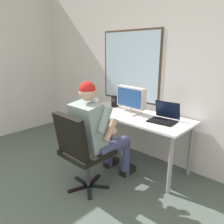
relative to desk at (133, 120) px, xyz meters
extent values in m
cube|color=silver|center=(0.05, 0.40, 0.76)|extent=(5.20, 0.06, 2.85)
cube|color=#4C3828|center=(-0.36, 0.36, 0.71)|extent=(1.09, 0.01, 1.08)
cube|color=silver|center=(-0.36, 0.36, 0.71)|extent=(1.03, 0.02, 1.02)
cylinder|color=gray|center=(-0.76, -0.27, -0.31)|extent=(0.05, 0.05, 0.72)
cylinder|color=gray|center=(0.76, -0.27, -0.31)|extent=(0.05, 0.05, 0.72)
cylinder|color=gray|center=(-0.76, 0.27, -0.31)|extent=(0.05, 0.05, 0.72)
cylinder|color=gray|center=(0.76, 0.27, -0.31)|extent=(0.05, 0.05, 0.72)
cube|color=white|center=(0.00, 0.00, 0.07)|extent=(1.64, 0.67, 0.03)
cube|color=black|center=(-0.15, -0.84, -0.66)|extent=(0.26, 0.05, 0.02)
cube|color=black|center=(-0.06, -0.96, -0.66)|extent=(0.13, 0.26, 0.02)
cube|color=black|center=(0.08, -0.92, -0.66)|extent=(0.23, 0.19, 0.02)
cube|color=black|center=(0.09, -0.77, -0.66)|extent=(0.24, 0.19, 0.02)
cube|color=black|center=(-0.06, -0.72, -0.66)|extent=(0.12, 0.26, 0.02)
cylinder|color=black|center=(-0.02, -0.84, -0.66)|extent=(0.10, 0.10, 0.02)
cylinder|color=#3F3F44|center=(-0.02, -0.84, -0.43)|extent=(0.05, 0.05, 0.43)
cube|color=black|center=(-0.02, -0.84, -0.20)|extent=(0.50, 0.50, 0.06)
cube|color=black|center=(-0.02, -1.06, 0.07)|extent=(0.48, 0.14, 0.48)
cylinder|color=#3F4370|center=(0.14, -0.57, -0.17)|extent=(0.16, 0.48, 0.15)
cylinder|color=#3F4370|center=(0.15, -0.34, -0.42)|extent=(0.12, 0.12, 0.50)
cube|color=black|center=(0.15, -0.28, -0.63)|extent=(0.10, 0.24, 0.08)
cylinder|color=#3F4370|center=(-0.18, -0.57, -0.17)|extent=(0.16, 0.48, 0.15)
cylinder|color=#3F4370|center=(-0.17, -0.33, -0.42)|extent=(0.12, 0.12, 0.50)
cube|color=black|center=(-0.17, -0.27, -0.63)|extent=(0.10, 0.24, 0.08)
cube|color=gray|center=(-0.02, -0.81, 0.11)|extent=(0.39, 0.30, 0.58)
sphere|color=tan|center=(-0.02, -0.81, 0.51)|extent=(0.19, 0.19, 0.19)
sphere|color=red|center=(-0.02, -0.81, 0.54)|extent=(0.19, 0.19, 0.19)
cylinder|color=gray|center=(0.20, -0.76, 0.23)|extent=(0.09, 0.21, 0.29)
cylinder|color=tan|center=(0.20, -0.67, 0.10)|extent=(0.08, 0.21, 0.26)
sphere|color=tan|center=(0.20, -0.64, 0.07)|extent=(0.09, 0.09, 0.09)
cylinder|color=gray|center=(-0.24, -0.76, 0.23)|extent=(0.09, 0.19, 0.29)
cylinder|color=tan|center=(-0.24, -0.61, 0.19)|extent=(0.08, 0.15, 0.27)
sphere|color=tan|center=(-0.24, -0.52, 0.25)|extent=(0.09, 0.09, 0.09)
cube|color=beige|center=(-0.06, 0.02, 0.09)|extent=(0.29, 0.24, 0.02)
cylinder|color=beige|center=(-0.06, 0.02, 0.14)|extent=(0.04, 0.04, 0.07)
cube|color=beige|center=(-0.06, 0.02, 0.32)|extent=(0.48, 0.13, 0.29)
cube|color=#264C8C|center=(-0.07, -0.03, 0.32)|extent=(0.43, 0.04, 0.25)
cube|color=black|center=(0.47, -0.02, 0.09)|extent=(0.35, 0.27, 0.02)
cube|color=black|center=(0.47, -0.02, 0.10)|extent=(0.32, 0.24, 0.00)
cube|color=black|center=(0.45, 0.13, 0.21)|extent=(0.33, 0.10, 0.22)
cube|color=#0F1933|center=(0.46, 0.12, 0.21)|extent=(0.31, 0.08, 0.20)
cylinder|color=silver|center=(-0.63, -0.12, 0.09)|extent=(0.07, 0.07, 0.00)
cylinder|color=silver|center=(-0.63, -0.12, 0.12)|extent=(0.01, 0.01, 0.07)
cylinder|color=silver|center=(-0.63, -0.12, 0.20)|extent=(0.09, 0.09, 0.08)
cylinder|color=#650A0C|center=(-0.63, -0.12, 0.18)|extent=(0.08, 0.08, 0.04)
cube|color=black|center=(-0.47, 0.13, 0.17)|extent=(0.09, 0.07, 0.18)
cylinder|color=#333338|center=(-0.46, 0.09, 0.20)|extent=(0.06, 0.01, 0.06)
cube|color=#811A68|center=(-0.47, -0.13, 0.09)|extent=(0.17, 0.16, 0.01)
camera|label=1|loc=(1.78, -2.33, 0.97)|focal=34.80mm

